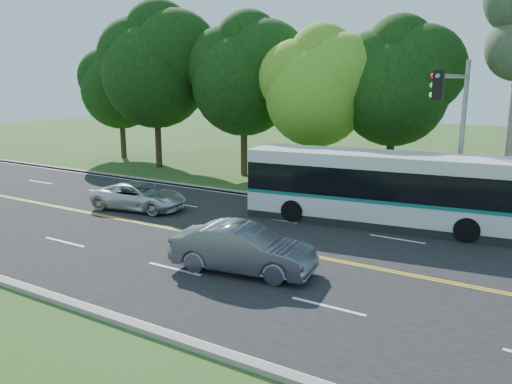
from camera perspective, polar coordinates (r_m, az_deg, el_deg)
The scene contains 12 objects.
ground at distance 19.41m, azimuth -1.48°, elevation -5.85°, with size 120.00×120.00×0.00m, color #314F1A.
road at distance 19.41m, azimuth -1.48°, elevation -5.82°, with size 60.00×14.00×0.02m, color black.
curb_north at distance 25.48m, azimuth 7.14°, elevation -1.25°, with size 60.00×0.30×0.15m, color gray.
curb_south at distance 14.31m, azimuth -17.38°, elevation -13.15°, with size 60.00×0.30×0.15m, color gray.
grass_verge at distance 27.15m, azimuth 8.72°, elevation -0.49°, with size 60.00×4.00×0.10m, color #314F1A.
lane_markings at distance 19.45m, azimuth -1.72°, elevation -5.74°, with size 57.60×13.82×0.00m.
tree_row at distance 31.48m, azimuth 2.42°, elevation 13.70°, with size 44.70×9.10×13.84m.
bougainvillea_hedge at distance 24.46m, azimuth 23.74°, elevation -1.29°, with size 9.50×2.25×1.50m.
traffic_signal at distance 21.27m, azimuth 21.86°, elevation 7.75°, with size 0.42×6.10×7.00m.
transit_bus at distance 22.11m, azimuth 14.56°, elevation 0.25°, with size 12.13×4.02×3.12m.
sedan at distance 16.36m, azimuth -1.49°, elevation -6.50°, with size 1.64×4.71×1.55m, color slate.
suv at distance 24.82m, azimuth -13.18°, elevation -0.48°, with size 2.13×4.61×1.28m, color silver.
Camera 1 is at (9.86, -15.54, 6.18)m, focal length 35.00 mm.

